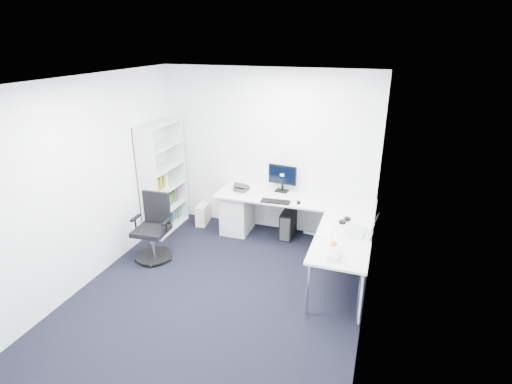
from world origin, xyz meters
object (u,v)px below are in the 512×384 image
(bookshelf, at_px, (163,178))
(laptop, at_px, (356,223))
(monitor, at_px, (282,178))
(task_chair, at_px, (151,229))
(l_desk, at_px, (288,228))

(bookshelf, distance_m, laptop, 3.27)
(monitor, relative_size, laptop, 1.28)
(monitor, bearing_deg, bookshelf, -157.63)
(task_chair, bearing_deg, monitor, 39.57)
(bookshelf, xyz_separation_m, laptop, (3.22, -0.60, -0.06))
(l_desk, distance_m, bookshelf, 2.25)
(l_desk, bearing_deg, laptop, -27.78)
(l_desk, xyz_separation_m, laptop, (1.04, -0.55, 0.50))
(task_chair, distance_m, laptop, 2.92)
(l_desk, relative_size, bookshelf, 1.36)
(monitor, bearing_deg, laptop, -33.36)
(laptop, bearing_deg, monitor, 146.40)
(l_desk, relative_size, task_chair, 2.52)
(monitor, bearing_deg, l_desk, -58.46)
(l_desk, bearing_deg, task_chair, -153.48)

